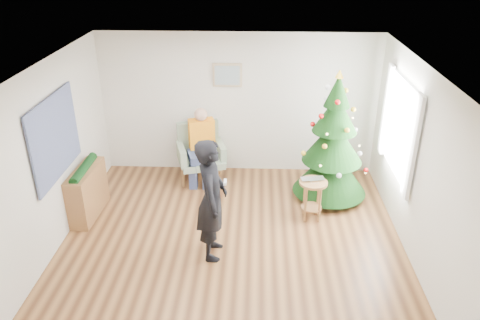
{
  "coord_description": "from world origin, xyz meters",
  "views": [
    {
      "loc": [
        0.35,
        -5.57,
        4.1
      ],
      "look_at": [
        0.1,
        0.6,
        1.1
      ],
      "focal_mm": 35.0,
      "sensor_mm": 36.0,
      "label": 1
    }
  ],
  "objects_px": {
    "christmas_tree": "(333,143)",
    "stool": "(312,200)",
    "armchair": "(201,159)",
    "console": "(88,192)",
    "standing_man": "(212,200)"
  },
  "relations": [
    {
      "from": "armchair",
      "to": "christmas_tree",
      "type": "bearing_deg",
      "value": -31.06
    },
    {
      "from": "stool",
      "to": "standing_man",
      "type": "xyz_separation_m",
      "value": [
        -1.47,
        -0.98,
        0.54
      ]
    },
    {
      "from": "console",
      "to": "christmas_tree",
      "type": "bearing_deg",
      "value": 12.7
    },
    {
      "from": "christmas_tree",
      "to": "stool",
      "type": "distance_m",
      "value": 1.03
    },
    {
      "from": "armchair",
      "to": "console",
      "type": "distance_m",
      "value": 2.1
    },
    {
      "from": "stool",
      "to": "standing_man",
      "type": "distance_m",
      "value": 1.85
    },
    {
      "from": "console",
      "to": "armchair",
      "type": "bearing_deg",
      "value": 40.33
    },
    {
      "from": "stool",
      "to": "christmas_tree",
      "type": "bearing_deg",
      "value": 62.06
    },
    {
      "from": "standing_man",
      "to": "console",
      "type": "relative_size",
      "value": 1.75
    },
    {
      "from": "christmas_tree",
      "to": "console",
      "type": "height_order",
      "value": "christmas_tree"
    },
    {
      "from": "christmas_tree",
      "to": "stool",
      "type": "height_order",
      "value": "christmas_tree"
    },
    {
      "from": "christmas_tree",
      "to": "console",
      "type": "relative_size",
      "value": 2.23
    },
    {
      "from": "christmas_tree",
      "to": "stool",
      "type": "bearing_deg",
      "value": -117.94
    },
    {
      "from": "standing_man",
      "to": "console",
      "type": "distance_m",
      "value": 2.34
    },
    {
      "from": "console",
      "to": "standing_man",
      "type": "bearing_deg",
      "value": -22.11
    }
  ]
}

